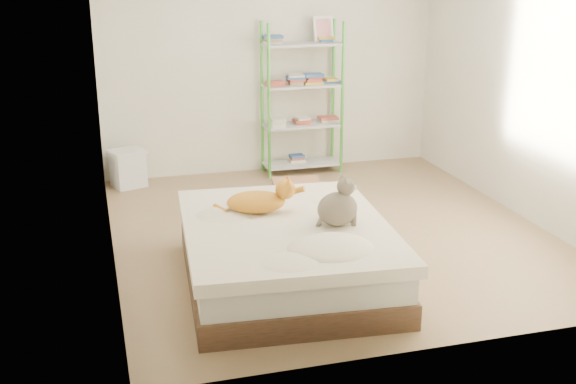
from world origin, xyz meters
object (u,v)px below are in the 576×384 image
object	(u,v)px
bed	(286,253)
orange_cat	(256,199)
white_bin	(128,168)
grey_cat	(338,202)
cardboard_box	(296,197)
shelf_unit	(302,97)

from	to	relation	value
bed	orange_cat	size ratio (longest dim) A/B	3.70
bed	white_bin	distance (m)	2.93
orange_cat	grey_cat	xyz separation A→B (m)	(0.51, -0.43, 0.08)
bed	white_bin	bearing A→B (deg)	114.30
orange_cat	grey_cat	size ratio (longest dim) A/B	1.46
orange_cat	white_bin	distance (m)	2.63
cardboard_box	shelf_unit	bearing A→B (deg)	80.54
grey_cat	shelf_unit	bearing A→B (deg)	-13.24
orange_cat	cardboard_box	distance (m)	1.43
grey_cat	white_bin	bearing A→B (deg)	23.44
bed	shelf_unit	size ratio (longest dim) A/B	1.14
grey_cat	orange_cat	bearing A→B (deg)	48.43
orange_cat	white_bin	size ratio (longest dim) A/B	1.25
cardboard_box	white_bin	xyz separation A→B (m)	(-1.51, 1.28, 0.05)
grey_cat	cardboard_box	bearing A→B (deg)	-7.14
grey_cat	white_bin	size ratio (longest dim) A/B	0.85
bed	orange_cat	xyz separation A→B (m)	(-0.16, 0.29, 0.35)
orange_cat	grey_cat	distance (m)	0.67
grey_cat	shelf_unit	distance (m)	3.00
grey_cat	shelf_unit	xyz separation A→B (m)	(0.61, 2.93, 0.20)
grey_cat	white_bin	distance (m)	3.23
bed	cardboard_box	world-z (taller)	bed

